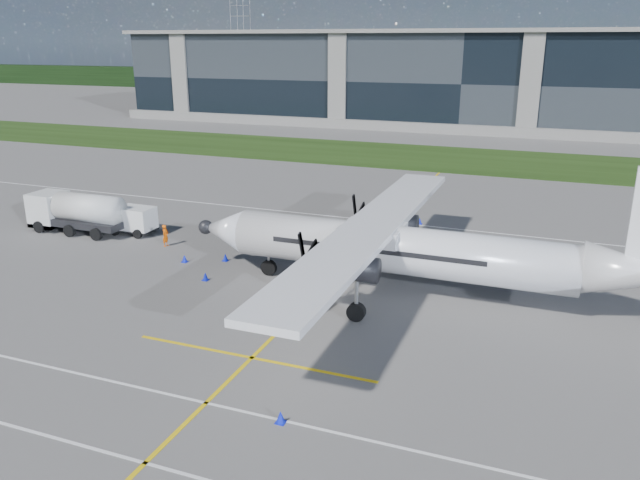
# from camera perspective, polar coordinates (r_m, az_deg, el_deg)

# --- Properties ---
(ground) EXTENTS (400.00, 400.00, 0.00)m
(ground) POSITION_cam_1_polar(r_m,az_deg,el_deg) (71.64, 8.62, 6.42)
(ground) COLOR #575452
(ground) RESTS_ON ground
(grass_strip) EXTENTS (400.00, 18.00, 0.04)m
(grass_strip) POSITION_cam_1_polar(r_m,az_deg,el_deg) (79.33, 9.92, 7.47)
(grass_strip) COLOR #1B320D
(grass_strip) RESTS_ON ground
(terminal_building) EXTENTS (120.00, 20.00, 15.00)m
(terminal_building) POSITION_cam_1_polar(r_m,az_deg,el_deg) (109.88, 13.62, 13.97)
(terminal_building) COLOR black
(terminal_building) RESTS_ON ground
(tree_line) EXTENTS (400.00, 6.00, 6.00)m
(tree_line) POSITION_cam_1_polar(r_m,az_deg,el_deg) (169.67, 16.45, 13.40)
(tree_line) COLOR black
(tree_line) RESTS_ON ground
(pylon_west) EXTENTS (9.00, 4.60, 30.00)m
(pylon_west) POSITION_cam_1_polar(r_m,az_deg,el_deg) (202.39, -7.24, 17.95)
(pylon_west) COLOR gray
(pylon_west) RESTS_ON ground
(yellow_taxiway_centerline) EXTENTS (0.20, 70.00, 0.01)m
(yellow_taxiway_centerline) POSITION_cam_1_polar(r_m,az_deg,el_deg) (42.79, 3.55, -1.13)
(yellow_taxiway_centerline) COLOR yellow
(yellow_taxiway_centerline) RESTS_ON ground
(white_lane_line) EXTENTS (90.00, 0.15, 0.01)m
(white_lane_line) POSITION_cam_1_polar(r_m,az_deg,el_deg) (25.18, -21.45, -16.95)
(white_lane_line) COLOR white
(white_lane_line) RESTS_ON ground
(turboprop_aircraft) EXTENTS (27.30, 28.31, 8.49)m
(turboprop_aircraft) POSITION_cam_1_polar(r_m,az_deg,el_deg) (34.60, 8.85, 1.46)
(turboprop_aircraft) COLOR white
(turboprop_aircraft) RESTS_ON ground
(fuel_tanker_truck) EXTENTS (8.15, 2.65, 3.05)m
(fuel_tanker_truck) POSITION_cam_1_polar(r_m,az_deg,el_deg) (50.59, -21.79, 2.39)
(fuel_tanker_truck) COLOR silver
(fuel_tanker_truck) RESTS_ON ground
(baggage_tug) EXTENTS (3.41, 2.05, 2.05)m
(baggage_tug) POSITION_cam_1_polar(r_m,az_deg,el_deg) (48.66, -16.71, 1.73)
(baggage_tug) COLOR silver
(baggage_tug) RESTS_ON ground
(ground_crew_person) EXTENTS (0.53, 0.73, 1.79)m
(ground_crew_person) POSITION_cam_1_polar(r_m,az_deg,el_deg) (45.10, -13.96, 0.55)
(ground_crew_person) COLOR #F25907
(ground_crew_person) RESTS_ON ground
(safety_cone_stbdwing) EXTENTS (0.36, 0.36, 0.50)m
(safety_cone_stbdwing) POSITION_cam_1_polar(r_m,az_deg,el_deg) (49.85, 9.10, 1.72)
(safety_cone_stbdwing) COLOR #0B19C8
(safety_cone_stbdwing) RESTS_ON ground
(safety_cone_portwing) EXTENTS (0.36, 0.36, 0.50)m
(safety_cone_portwing) POSITION_cam_1_polar(r_m,az_deg,el_deg) (24.57, -3.63, -15.84)
(safety_cone_portwing) COLOR #0B19C8
(safety_cone_portwing) RESTS_ON ground
(safety_cone_nose_port) EXTENTS (0.36, 0.36, 0.50)m
(safety_cone_nose_port) POSITION_cam_1_polar(r_m,az_deg,el_deg) (38.37, -10.44, -3.28)
(safety_cone_nose_port) COLOR #0B19C8
(safety_cone_nose_port) RESTS_ON ground
(safety_cone_nose_stbd) EXTENTS (0.36, 0.36, 0.50)m
(safety_cone_nose_stbd) POSITION_cam_1_polar(r_m,az_deg,el_deg) (41.48, -8.65, -1.57)
(safety_cone_nose_stbd) COLOR #0B19C8
(safety_cone_nose_stbd) RESTS_ON ground
(safety_cone_fwd) EXTENTS (0.36, 0.36, 0.50)m
(safety_cone_fwd) POSITION_cam_1_polar(r_m,az_deg,el_deg) (41.74, -12.28, -1.66)
(safety_cone_fwd) COLOR #0B19C8
(safety_cone_fwd) RESTS_ON ground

